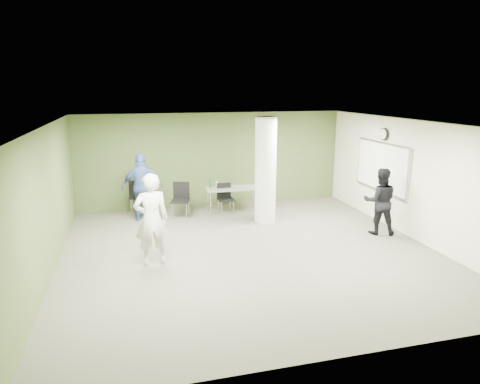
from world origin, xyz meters
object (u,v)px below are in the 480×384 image
object	(u,v)px
folding_table	(231,189)
woman_white	(152,219)
man_blue	(142,187)
man_black	(380,201)
chair_back_left	(138,194)

from	to	relation	value
folding_table	woman_white	bearing A→B (deg)	-124.45
man_blue	man_black	bearing A→B (deg)	158.58
folding_table	man_blue	size ratio (longest dim) A/B	0.82
chair_back_left	woman_white	bearing A→B (deg)	98.04
folding_table	man_black	size ratio (longest dim) A/B	0.92
man_black	woman_white	bearing A→B (deg)	26.46
woman_white	folding_table	bearing A→B (deg)	-132.80
chair_back_left	man_black	world-z (taller)	man_black
chair_back_left	man_black	bearing A→B (deg)	155.79
folding_table	woman_white	xyz separation A→B (m)	(-2.43, -3.31, 0.29)
folding_table	man_blue	xyz separation A→B (m)	(-2.49, -0.19, 0.26)
chair_back_left	man_blue	world-z (taller)	man_blue
folding_table	man_blue	bearing A→B (deg)	-173.74
man_black	man_blue	size ratio (longest dim) A/B	0.89
man_black	man_blue	distance (m)	6.14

